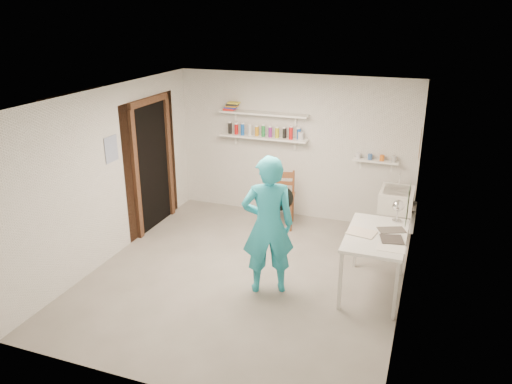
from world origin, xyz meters
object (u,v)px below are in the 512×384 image
(wooden_chair, at_px, (280,197))
(desk_lamp, at_px, (398,206))
(man, at_px, (268,225))
(belfast_sink, at_px, (397,199))
(work_table, at_px, (374,263))
(wall_clock, at_px, (280,198))

(wooden_chair, height_order, desk_lamp, desk_lamp)
(man, bearing_deg, desk_lamp, -173.04)
(belfast_sink, distance_m, wooden_chair, 1.82)
(belfast_sink, distance_m, desk_lamp, 1.09)
(belfast_sink, xyz_separation_m, desk_lamp, (0.09, -1.05, 0.31))
(desk_lamp, bearing_deg, man, -148.45)
(work_table, bearing_deg, wall_clock, -169.43)
(belfast_sink, height_order, work_table, belfast_sink)
(belfast_sink, relative_size, desk_lamp, 4.06)
(belfast_sink, bearing_deg, wall_clock, -126.25)
(wooden_chair, bearing_deg, desk_lamp, -40.52)
(work_table, distance_m, desk_lamp, 0.80)
(belfast_sink, distance_m, man, 2.38)
(work_table, bearing_deg, wooden_chair, 138.36)
(belfast_sink, relative_size, wooden_chair, 0.60)
(man, relative_size, wall_clock, 5.56)
(work_table, bearing_deg, desk_lamp, 67.58)
(belfast_sink, relative_size, work_table, 0.51)
(man, relative_size, desk_lamp, 11.99)
(man, bearing_deg, belfast_sink, -149.76)
(belfast_sink, height_order, wall_clock, wall_clock)
(wall_clock, bearing_deg, belfast_sink, 29.16)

